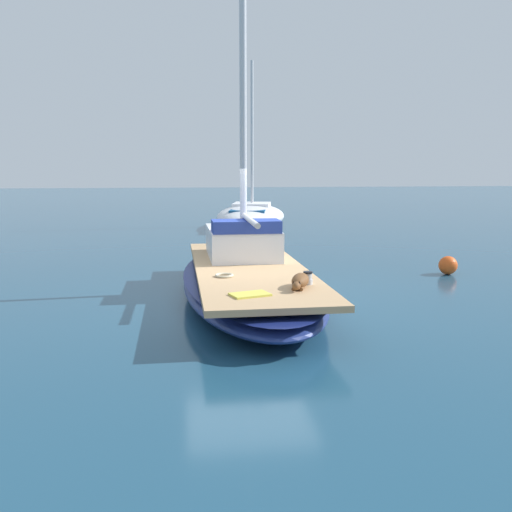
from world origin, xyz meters
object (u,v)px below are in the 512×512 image
Objects in this scene: sailboat_main at (249,283)px; dog_brown at (300,281)px; deck_winch at (308,278)px; deck_towel at (250,294)px; mooring_buoy at (448,265)px; coiled_rope at (224,275)px; moored_boat_far_astern at (251,215)px.

dog_brown is (0.55, -2.06, 0.43)m from sailboat_main.
deck_winch reaches higher than deck_towel.
sailboat_main is at bearing 112.05° from deck_winch.
coiled_rope is at bearing -152.01° from mooring_buoy.
deck_towel is at bearing -139.96° from mooring_buoy.
deck_winch is at bearing -67.95° from sailboat_main.
mooring_buoy is (5.55, 2.95, -0.46)m from coiled_rope.
deck_towel is (-0.28, -2.49, 0.34)m from sailboat_main.
mooring_buoy is (4.99, 1.95, -0.12)m from sailboat_main.
deck_winch is at bearing -93.43° from moored_boat_far_astern.
dog_brown is 1.64× the size of deck_towel.
sailboat_main is at bearing 83.47° from deck_towel.
sailboat_main is 2.17m from dog_brown.
deck_winch is 1.53m from coiled_rope.
sailboat_main is 34.57× the size of deck_winch.
deck_winch is at bearing -32.32° from coiled_rope.
moored_boat_far_astern reaches higher than coiled_rope.
dog_brown reaches higher than coiled_rope.
moored_boat_far_astern is (0.89, 14.80, -0.24)m from deck_winch.
deck_winch is at bearing 33.40° from deck_towel.
dog_brown reaches higher than sailboat_main.
sailboat_main is 2.53m from deck_towel.
deck_towel is (-0.84, -0.43, -0.09)m from dog_brown.
sailboat_main is 13.09m from moored_boat_far_astern.
deck_winch is 5.71m from mooring_buoy.
moored_boat_far_astern is (2.18, 13.98, -0.16)m from coiled_rope.
deck_winch is 0.03× the size of moored_boat_far_astern.
deck_towel is at bearing -96.53° from sailboat_main.
deck_towel is (0.27, -1.49, -0.01)m from coiled_rope.
mooring_buoy is (4.44, 4.01, -0.55)m from dog_brown.
coiled_rope reaches higher than mooring_buoy.
moored_boat_far_astern is (1.62, 12.98, 0.19)m from sailboat_main.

